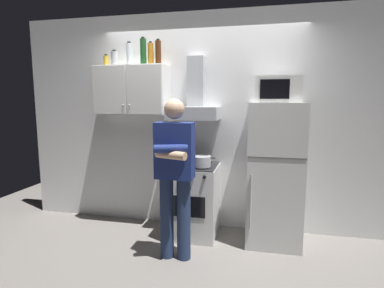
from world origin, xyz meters
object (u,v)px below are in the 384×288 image
microwave (278,90)px  bottle_liquor_amber (151,54)px  stove_oven (192,200)px  bottle_spice_jar (106,61)px  upper_cabinet (132,90)px  refrigerator (274,174)px  bottle_vodka_clear (129,54)px  bottle_rum_dark (158,53)px  person_standing (175,173)px  bottle_wine_green (143,52)px  cooking_pot (201,161)px  range_hood (195,103)px  bottle_canister_steel (114,59)px

microwave → bottle_liquor_amber: (-1.50, 0.13, 0.44)m
stove_oven → bottle_spice_jar: (-1.15, 0.15, 1.69)m
upper_cabinet → microwave: size_ratio=1.88×
microwave → bottle_liquor_amber: 1.57m
refrigerator → bottle_vodka_clear: (-1.76, 0.09, 1.38)m
bottle_vodka_clear → bottle_rum_dark: bottle_rum_dark is taller
person_standing → bottle_wine_green: 1.61m
stove_oven → bottle_liquor_amber: bearing=165.2°
microwave → bottle_spice_jar: bearing=176.4°
cooking_pot → bottle_rum_dark: (-0.58, 0.25, 1.26)m
upper_cabinet → bottle_liquor_amber: (0.25, 0.02, 0.43)m
person_standing → cooking_pot: bearing=69.7°
microwave → bottle_liquor_amber: bottle_liquor_amber is taller
range_hood → person_standing: (-0.05, -0.73, -0.70)m
range_hood → refrigerator: size_ratio=0.47×
bottle_wine_green → bottle_vodka_clear: (-0.17, -0.03, -0.03)m
microwave → bottle_liquor_amber: bearing=175.2°
bottle_vodka_clear → bottle_spice_jar: bearing=170.6°
bottle_vodka_clear → bottle_spice_jar: 0.35m
upper_cabinet → person_standing: upper_cabinet is taller
stove_oven → bottle_vodka_clear: 1.93m
person_standing → bottle_spice_jar: (-1.10, 0.76, 1.22)m
microwave → cooking_pot: microwave is taller
refrigerator → bottle_rum_dark: 1.98m
microwave → bottle_spice_jar: bottle_spice_jar is taller
bottle_wine_green → bottle_rum_dark: bottle_wine_green is taller
person_standing → bottle_canister_steel: size_ratio=8.28×
bottle_liquor_amber → person_standing: bearing=-56.3°
bottle_canister_steel → refrigerator: bearing=-4.1°
refrigerator → bottle_rum_dark: bottle_rum_dark is taller
refrigerator → upper_cabinet: bearing=175.9°
bottle_canister_steel → bottle_rum_dark: bearing=-1.4°
refrigerator → bottle_liquor_amber: bottle_liquor_amber is taller
upper_cabinet → bottle_wine_green: size_ratio=2.70×
microwave → person_standing: bearing=-148.0°
refrigerator → bottle_liquor_amber: 2.05m
bottle_wine_green → bottle_spice_jar: bottle_wine_green is taller
bottle_liquor_amber → refrigerator: bearing=-5.5°
person_standing → bottle_wine_green: bottle_wine_green is taller
cooking_pot → person_standing: bearing=-110.3°
range_hood → bottle_wine_green: size_ratio=2.25×
bottle_spice_jar → bottle_liquor_amber: bearing=-0.5°
stove_oven → microwave: bearing=1.2°
refrigerator → range_hood: bearing=172.5°
range_hood → microwave: size_ratio=1.56×
bottle_wine_green → bottle_rum_dark: (0.19, 0.00, -0.02)m
bottle_vodka_clear → refrigerator: bearing=-3.1°
range_hood → bottle_liquor_amber: bottle_liquor_amber is taller
bottle_canister_steel → stove_oven: bearing=-7.8°
bottle_vodka_clear → bottle_canister_steel: bearing=168.2°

